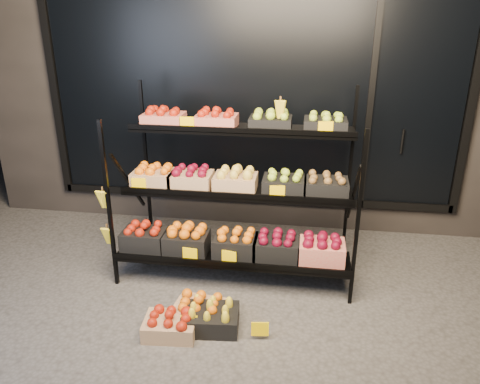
% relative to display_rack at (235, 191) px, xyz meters
% --- Properties ---
extents(ground, '(24.00, 24.00, 0.00)m').
position_rel_display_rack_xyz_m(ground, '(0.01, -0.60, -0.79)').
color(ground, '#514F4C').
rests_on(ground, ground).
extents(building, '(6.00, 2.08, 3.50)m').
position_rel_display_rack_xyz_m(building, '(0.01, 1.99, 0.96)').
color(building, '#2D2826').
rests_on(building, ground).
extents(display_rack, '(2.18, 1.02, 1.68)m').
position_rel_display_rack_xyz_m(display_rack, '(0.00, 0.00, 0.00)').
color(display_rack, black).
rests_on(display_rack, ground).
extents(tag_floor_a, '(0.13, 0.01, 0.12)m').
position_rel_display_rack_xyz_m(tag_floor_a, '(-0.20, -1.00, -0.73)').
color(tag_floor_a, '#FFCB00').
rests_on(tag_floor_a, ground).
extents(tag_floor_b, '(0.13, 0.01, 0.12)m').
position_rel_display_rack_xyz_m(tag_floor_b, '(0.34, -1.00, -0.73)').
color(tag_floor_b, '#FFCB00').
rests_on(tag_floor_b, ground).
extents(floor_crate_left, '(0.41, 0.32, 0.20)m').
position_rel_display_rack_xyz_m(floor_crate_left, '(-0.34, -1.03, -0.69)').
color(floor_crate_left, tan).
rests_on(floor_crate_left, ground).
extents(floor_crate_midleft, '(0.46, 0.36, 0.21)m').
position_rel_display_rack_xyz_m(floor_crate_midleft, '(-0.05, -0.91, -0.69)').
color(floor_crate_midleft, black).
rests_on(floor_crate_midleft, ground).
extents(floor_crate_midright, '(0.42, 0.33, 0.20)m').
position_rel_display_rack_xyz_m(floor_crate_midright, '(-0.16, -0.82, -0.69)').
color(floor_crate_midright, tan).
rests_on(floor_crate_midright, ground).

